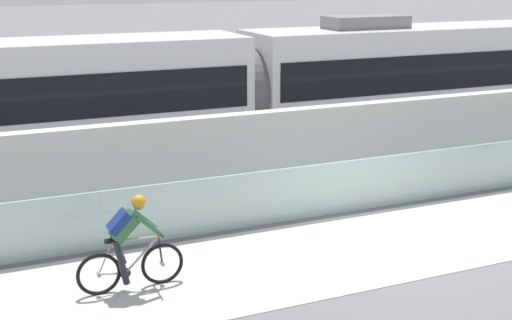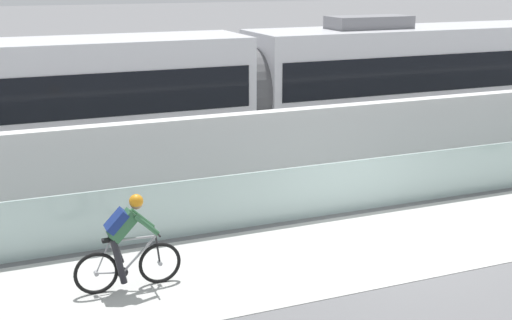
% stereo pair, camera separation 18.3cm
% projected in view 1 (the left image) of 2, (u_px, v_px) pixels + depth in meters
% --- Properties ---
extents(ground_plane, '(200.00, 200.00, 0.00)m').
position_uv_depth(ground_plane, '(394.00, 242.00, 13.12)').
color(ground_plane, slate).
extents(bike_path_deck, '(32.00, 3.20, 0.01)m').
position_uv_depth(bike_path_deck, '(394.00, 242.00, 13.12)').
color(bike_path_deck, beige).
rests_on(bike_path_deck, ground).
extents(glass_parapet, '(32.00, 0.05, 1.15)m').
position_uv_depth(glass_parapet, '(346.00, 187.00, 14.61)').
color(glass_parapet, '#ADC6C1').
rests_on(glass_parapet, ground).
extents(concrete_barrier_wall, '(32.00, 0.36, 1.98)m').
position_uv_depth(concrete_barrier_wall, '(308.00, 149.00, 16.09)').
color(concrete_barrier_wall, silver).
rests_on(concrete_barrier_wall, ground).
extents(tram_rail_near, '(32.00, 0.08, 0.01)m').
position_uv_depth(tram_rail_near, '(265.00, 162.00, 18.55)').
color(tram_rail_near, '#595654').
rests_on(tram_rail_near, ground).
extents(tram_rail_far, '(32.00, 0.08, 0.01)m').
position_uv_depth(tram_rail_far, '(245.00, 150.00, 19.82)').
color(tram_rail_far, '#595654').
rests_on(tram_rail_far, ground).
extents(tram, '(22.56, 2.54, 3.81)m').
position_uv_depth(tram, '(245.00, 91.00, 18.57)').
color(tram, silver).
rests_on(tram, ground).
extents(cyclist_on_bike, '(1.77, 0.58, 1.61)m').
position_uv_depth(cyclist_on_bike, '(129.00, 244.00, 10.96)').
color(cyclist_on_bike, black).
rests_on(cyclist_on_bike, ground).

